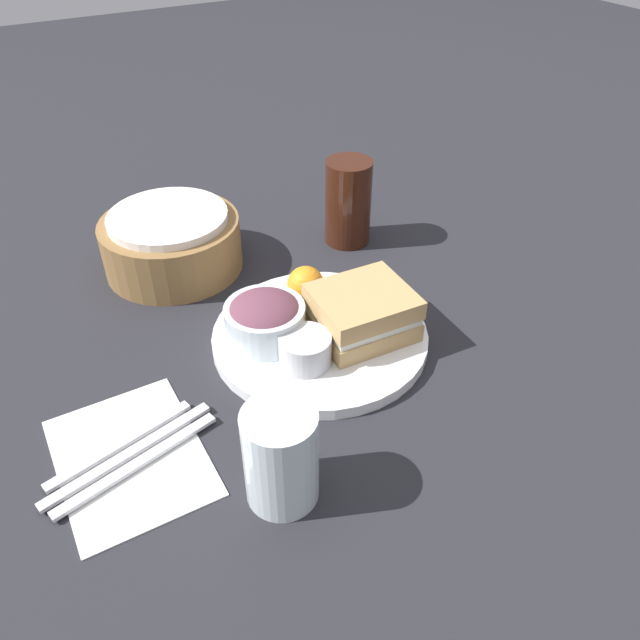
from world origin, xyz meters
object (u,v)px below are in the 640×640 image
object	(u,v)px
bread_basket	(172,242)
knife	(129,454)
drink_glass	(348,202)
fork	(138,463)
sandwich	(362,313)
spoon	(121,444)
water_glass	(281,456)
plate	(320,337)
salad_bowl	(265,318)
dressing_cup	(305,350)

from	to	relation	value
bread_basket	knife	bearing A→B (deg)	-116.62
drink_glass	fork	size ratio (longest dim) A/B	0.71
drink_glass	bread_basket	size ratio (longest dim) A/B	0.66
sandwich	knife	size ratio (longest dim) A/B	0.62
drink_glass	spoon	distance (m)	0.52
sandwich	bread_basket	xyz separation A→B (m)	(-0.15, 0.29, -0.00)
spoon	knife	bearing A→B (deg)	90.00
bread_basket	water_glass	bearing A→B (deg)	-95.55
sandwich	fork	world-z (taller)	sandwich
sandwich	knife	world-z (taller)	sandwich
drink_glass	knife	xyz separation A→B (m)	(-0.44, -0.27, -0.06)
plate	water_glass	distance (m)	0.25
salad_bowl	knife	world-z (taller)	salad_bowl
bread_basket	knife	xyz separation A→B (m)	(-0.17, -0.33, -0.04)
water_glass	spoon	bearing A→B (deg)	132.80
sandwich	drink_glass	size ratio (longest dim) A/B	0.92
sandwich	dressing_cup	world-z (taller)	sandwich
salad_bowl	water_glass	bearing A→B (deg)	-111.57
fork	knife	distance (m)	0.02
salad_bowl	bread_basket	world-z (taller)	bread_basket
plate	spoon	xyz separation A→B (m)	(-0.28, -0.05, -0.00)
dressing_cup	drink_glass	distance (m)	0.33
sandwich	knife	bearing A→B (deg)	-172.33
plate	salad_bowl	xyz separation A→B (m)	(-0.06, 0.03, 0.04)
salad_bowl	drink_glass	distance (m)	0.29
plate	drink_glass	distance (m)	0.27
plate	water_glass	size ratio (longest dim) A/B	2.52
plate	water_glass	world-z (taller)	water_glass
drink_glass	bread_basket	xyz separation A→B (m)	(-0.27, 0.06, -0.02)
drink_glass	dressing_cup	bearing A→B (deg)	-130.65
fork	water_glass	world-z (taller)	water_glass
plate	fork	world-z (taller)	plate
sandwich	plate	bearing A→B (deg)	152.57
plate	dressing_cup	world-z (taller)	dressing_cup
bread_basket	water_glass	distance (m)	0.46
fork	bread_basket	bearing A→B (deg)	-128.86
sandwich	bread_basket	distance (m)	0.33
salad_bowl	spoon	bearing A→B (deg)	-160.01
drink_glass	plate	bearing A→B (deg)	-129.22
dressing_cup	bread_basket	bearing A→B (deg)	101.31
salad_bowl	water_glass	size ratio (longest dim) A/B	0.92
water_glass	dressing_cup	bearing A→B (deg)	54.25
bread_basket	sandwich	bearing A→B (deg)	-62.16
drink_glass	bread_basket	world-z (taller)	drink_glass
plate	dressing_cup	bearing A→B (deg)	-136.83
dressing_cup	fork	world-z (taller)	dressing_cup
spoon	plate	bearing A→B (deg)	176.35
spoon	water_glass	size ratio (longest dim) A/B	1.55
drink_glass	water_glass	distance (m)	0.50
bread_basket	drink_glass	bearing A→B (deg)	-12.84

